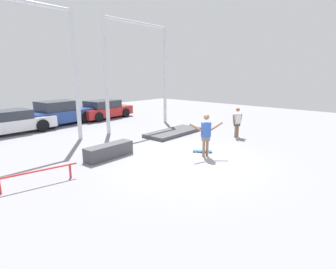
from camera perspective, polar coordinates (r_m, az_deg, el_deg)
name	(u,v)px	position (r m, az deg, el deg)	size (l,w,h in m)	color
ground_plane	(187,161)	(9.85, 4.08, -5.78)	(36.00, 36.00, 0.00)	gray
skateboarder	(206,133)	(10.20, 8.26, 0.39)	(1.20, 0.81, 1.68)	#8C664C
skateboard	(202,151)	(10.97, 7.48, -3.53)	(0.61, 0.76, 0.08)	#2D66B2
grind_box	(109,151)	(10.40, -12.70, -3.51)	(1.99, 0.56, 0.53)	#47474C
manual_pad	(174,132)	(14.18, 1.27, 0.50)	(3.47, 1.39, 0.18)	#47474C
grind_rail	(37,174)	(8.55, -26.64, -7.61)	(2.27, 0.48, 0.47)	red
canopy_support_left	(23,63)	(12.44, -29.05, 13.38)	(4.76, 0.20, 6.03)	silver
canopy_support_right	(138,66)	(15.73, -6.45, 14.50)	(4.76, 0.20, 6.03)	silver
parked_car_white	(7,123)	(16.45, -31.62, 2.23)	(4.65, 2.02, 1.28)	white
parked_car_blue	(59,113)	(18.10, -22.56, 4.32)	(4.14, 2.27, 1.52)	#284793
parked_car_red	(104,110)	(19.68, -13.73, 5.31)	(4.25, 2.25, 1.31)	red
bystander	(237,121)	(13.74, 14.83, 2.84)	(0.64, 0.28, 1.52)	#8C664C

